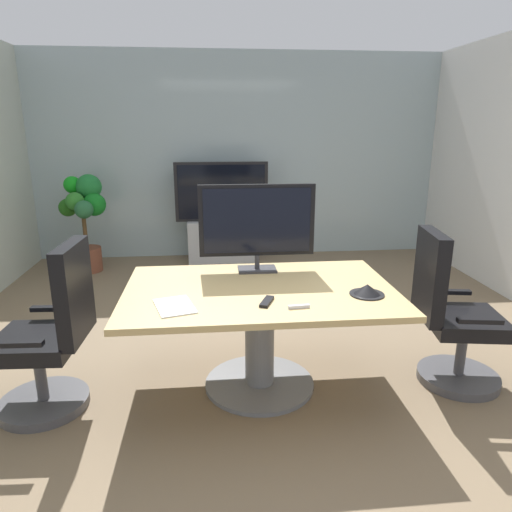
% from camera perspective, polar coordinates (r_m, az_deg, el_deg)
% --- Properties ---
extents(ground_plane, '(7.67, 7.67, 0.00)m').
position_cam_1_polar(ground_plane, '(3.52, 1.50, -14.24)').
color(ground_plane, '#7A664C').
extents(wall_back_glass_partition, '(5.50, 0.10, 2.69)m').
position_cam_1_polar(wall_back_glass_partition, '(6.38, -2.19, 12.11)').
color(wall_back_glass_partition, '#9EB2B7').
rests_on(wall_back_glass_partition, ground).
extents(conference_table, '(1.78, 1.13, 0.73)m').
position_cam_1_polar(conference_table, '(3.14, 0.45, -7.33)').
color(conference_table, tan).
rests_on(conference_table, ground).
extents(office_chair_left, '(0.61, 0.58, 1.09)m').
position_cam_1_polar(office_chair_left, '(3.20, -23.89, -9.73)').
color(office_chair_left, '#4C4C51').
rests_on(office_chair_left, ground).
extents(office_chair_right, '(0.63, 0.61, 1.09)m').
position_cam_1_polar(office_chair_right, '(3.49, 22.90, -7.47)').
color(office_chair_right, '#4C4C51').
rests_on(office_chair_right, ground).
extents(tv_monitor, '(0.84, 0.18, 0.64)m').
position_cam_1_polar(tv_monitor, '(3.35, 0.13, 4.12)').
color(tv_monitor, '#333338').
rests_on(tv_monitor, conference_table).
extents(wall_display_unit, '(1.20, 0.36, 1.31)m').
position_cam_1_polar(wall_display_unit, '(6.15, -4.18, 3.42)').
color(wall_display_unit, '#B7BABC').
rests_on(wall_display_unit, ground).
extents(potted_plant, '(0.57, 0.57, 1.19)m').
position_cam_1_polar(potted_plant, '(6.01, -20.33, 4.73)').
color(potted_plant, brown).
rests_on(potted_plant, ground).
extents(conference_phone, '(0.22, 0.22, 0.07)m').
position_cam_1_polar(conference_phone, '(3.02, 13.55, -4.12)').
color(conference_phone, black).
rests_on(conference_phone, conference_table).
extents(remote_control, '(0.11, 0.18, 0.02)m').
position_cam_1_polar(remote_control, '(2.81, 1.34, -5.64)').
color(remote_control, black).
rests_on(remote_control, conference_table).
extents(whiteboard_marker, '(0.13, 0.03, 0.02)m').
position_cam_1_polar(whiteboard_marker, '(2.75, 5.31, -6.24)').
color(whiteboard_marker, silver).
rests_on(whiteboard_marker, conference_table).
extents(paper_notepad, '(0.28, 0.35, 0.01)m').
position_cam_1_polar(paper_notepad, '(2.80, -10.01, -6.11)').
color(paper_notepad, white).
rests_on(paper_notepad, conference_table).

